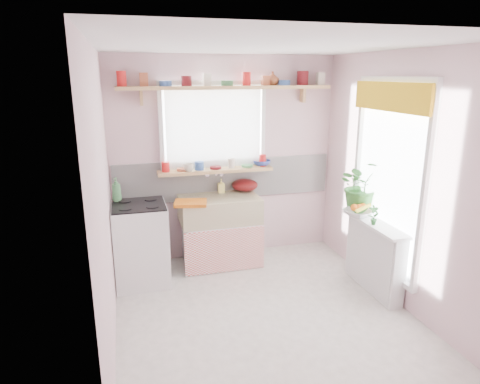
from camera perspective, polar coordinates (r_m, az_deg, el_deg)
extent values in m
plane|color=white|center=(4.34, 3.33, -16.13)|extent=(3.20, 3.20, 0.00)
plane|color=white|center=(3.70, 3.96, 18.95)|extent=(3.20, 3.20, 0.00)
plane|color=silver|center=(5.33, -1.98, 4.41)|extent=(2.80, 0.00, 2.80)
plane|color=silver|center=(2.47, 15.91, -9.64)|extent=(2.80, 0.00, 2.80)
plane|color=silver|center=(3.64, -17.70, -1.59)|extent=(0.00, 3.20, 3.20)
plane|color=silver|center=(4.48, 20.80, 1.25)|extent=(0.00, 3.20, 3.20)
cube|color=white|center=(5.37, -1.92, 1.77)|extent=(2.74, 0.03, 0.50)
cube|color=#C9828F|center=(5.42, -1.90, -0.29)|extent=(2.74, 0.02, 0.12)
cube|color=white|center=(5.23, -3.63, 8.61)|extent=(1.20, 0.01, 1.00)
cube|color=white|center=(5.17, -3.48, 8.53)|extent=(1.15, 0.02, 0.95)
cube|color=white|center=(4.64, 19.32, 1.84)|extent=(0.01, 1.10, 1.90)
cube|color=gold|center=(4.48, 19.34, 11.90)|extent=(0.03, 1.20, 0.28)
cube|color=white|center=(5.30, -2.71, -6.68)|extent=(0.85, 0.55, 0.55)
cube|color=#E84E44|center=(5.05, -2.00, -7.84)|extent=(0.95, 0.02, 0.53)
cube|color=#BCAF89|center=(5.16, -2.77, -2.31)|extent=(0.95, 0.55, 0.30)
cylinder|color=silver|center=(5.29, -3.42, 2.63)|extent=(0.03, 0.22, 0.03)
cube|color=white|center=(4.90, -13.05, -6.81)|extent=(0.58, 0.58, 0.90)
cube|color=black|center=(4.75, -13.38, -1.71)|extent=(0.56, 0.56, 0.02)
cylinder|color=black|center=(4.61, -15.06, -2.16)|extent=(0.14, 0.14, 0.01)
cylinder|color=black|center=(4.61, -11.58, -1.91)|extent=(0.14, 0.14, 0.01)
cylinder|color=black|center=(4.87, -15.11, -1.19)|extent=(0.14, 0.14, 0.01)
cylinder|color=black|center=(4.88, -11.83, -0.96)|extent=(0.14, 0.14, 0.01)
cube|color=white|center=(4.85, 17.46, -8.30)|extent=(0.15, 0.90, 0.75)
cube|color=white|center=(4.70, 17.53, -4.05)|extent=(0.22, 0.95, 0.03)
cube|color=tan|center=(5.21, -3.27, 2.89)|extent=(1.40, 0.22, 0.04)
cube|color=tan|center=(5.11, -1.73, 13.76)|extent=(2.52, 0.24, 0.04)
cylinder|color=red|center=(4.96, -15.51, 14.09)|extent=(0.11, 0.11, 0.12)
cylinder|color=#A55133|center=(4.97, -12.71, 14.27)|extent=(0.11, 0.11, 0.12)
cylinder|color=#3359A5|center=(4.99, -9.90, 14.07)|extent=(0.11, 0.11, 0.06)
cylinder|color=#590F14|center=(5.02, -7.15, 14.53)|extent=(0.11, 0.11, 0.12)
cylinder|color=silver|center=(5.06, -4.42, 14.61)|extent=(0.11, 0.11, 0.12)
cylinder|color=#3F7F4C|center=(5.11, -1.73, 14.32)|extent=(0.11, 0.11, 0.06)
cylinder|color=red|center=(5.17, 0.89, 14.67)|extent=(0.11, 0.11, 0.12)
cylinder|color=#A55133|center=(5.24, 3.45, 14.65)|extent=(0.11, 0.11, 0.12)
cylinder|color=#3359A5|center=(5.32, 5.93, 14.29)|extent=(0.11, 0.11, 0.06)
cylinder|color=#590F14|center=(5.41, 8.35, 14.55)|extent=(0.11, 0.11, 0.12)
cylinder|color=silver|center=(5.51, 10.67, 14.47)|extent=(0.11, 0.11, 0.12)
cylinder|color=red|center=(5.10, -10.11, 3.33)|extent=(0.11, 0.11, 0.12)
cylinder|color=#A55133|center=(5.12, -7.81, 3.48)|extent=(0.11, 0.11, 0.12)
cylinder|color=#3359A5|center=(5.16, -5.52, 3.29)|extent=(0.11, 0.11, 0.06)
cylinder|color=#590F14|center=(5.19, -3.28, 3.75)|extent=(0.11, 0.11, 0.12)
cylinder|color=silver|center=(5.24, -1.07, 3.88)|extent=(0.11, 0.11, 0.12)
cylinder|color=#3F7F4C|center=(5.30, 1.10, 3.68)|extent=(0.11, 0.11, 0.06)
cylinder|color=red|center=(5.35, 3.23, 4.11)|extent=(0.11, 0.11, 0.12)
cube|color=#D16612|center=(4.85, -6.59, -1.46)|extent=(0.41, 0.34, 0.04)
ellipsoid|color=#570E10|center=(5.37, 0.63, 0.93)|extent=(0.43, 0.43, 0.15)
imported|color=#306D2B|center=(4.97, 15.94, 0.87)|extent=(0.56, 0.50, 0.59)
imported|color=silver|center=(4.83, 15.57, -2.70)|extent=(0.39, 0.39, 0.08)
imported|color=#28642A|center=(4.59, 17.41, -2.95)|extent=(0.11, 0.08, 0.21)
imported|color=#F8E76E|center=(5.29, -2.52, 0.84)|extent=(0.08, 0.09, 0.17)
imported|color=beige|center=(5.08, -6.87, 3.24)|extent=(0.15, 0.15, 0.09)
imported|color=#3142A0|center=(5.39, 2.92, 3.91)|extent=(0.28, 0.28, 0.07)
imported|color=#9E5430|center=(5.33, 4.38, 14.87)|extent=(0.19, 0.19, 0.16)
imported|color=#468C50|center=(4.88, -16.16, 0.32)|extent=(0.13, 0.13, 0.27)
sphere|color=orange|center=(4.81, 15.62, -2.03)|extent=(0.08, 0.08, 0.08)
sphere|color=orange|center=(4.87, 16.05, -1.87)|extent=(0.08, 0.08, 0.08)
sphere|color=orange|center=(4.81, 14.99, -2.01)|extent=(0.08, 0.08, 0.08)
cylinder|color=yellow|center=(4.78, 16.14, -2.07)|extent=(0.18, 0.04, 0.10)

